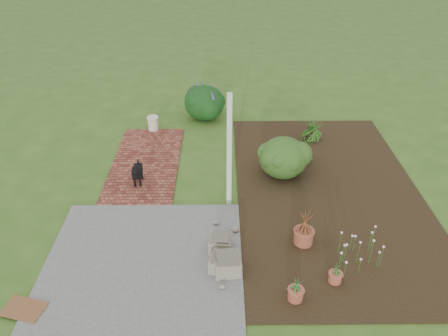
{
  "coord_description": "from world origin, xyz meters",
  "views": [
    {
      "loc": [
        0.14,
        -7.35,
        5.59
      ],
      "look_at": [
        0.2,
        0.4,
        0.7
      ],
      "focal_mm": 35.0,
      "sensor_mm": 36.0,
      "label": 1
    }
  ],
  "objects_px": {
    "stone_trough_near": "(222,263)",
    "evergreen_shrub": "(283,157)",
    "black_dog": "(137,172)",
    "cream_ceramic_urn": "(153,123)"
  },
  "relations": [
    {
      "from": "cream_ceramic_urn",
      "to": "evergreen_shrub",
      "type": "height_order",
      "value": "evergreen_shrub"
    },
    {
      "from": "black_dog",
      "to": "evergreen_shrub",
      "type": "relative_size",
      "value": 0.56
    },
    {
      "from": "black_dog",
      "to": "evergreen_shrub",
      "type": "xyz_separation_m",
      "value": [
        3.29,
        0.39,
        0.14
      ]
    },
    {
      "from": "black_dog",
      "to": "stone_trough_near",
      "type": "bearing_deg",
      "value": -56.81
    },
    {
      "from": "black_dog",
      "to": "cream_ceramic_urn",
      "type": "distance_m",
      "value": 2.68
    },
    {
      "from": "cream_ceramic_urn",
      "to": "evergreen_shrub",
      "type": "distance_m",
      "value": 4.02
    },
    {
      "from": "stone_trough_near",
      "to": "evergreen_shrub",
      "type": "distance_m",
      "value": 3.37
    },
    {
      "from": "black_dog",
      "to": "cream_ceramic_urn",
      "type": "height_order",
      "value": "black_dog"
    },
    {
      "from": "stone_trough_near",
      "to": "evergreen_shrub",
      "type": "xyz_separation_m",
      "value": [
        1.41,
        3.04,
        0.33
      ]
    },
    {
      "from": "black_dog",
      "to": "evergreen_shrub",
      "type": "distance_m",
      "value": 3.32
    }
  ]
}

